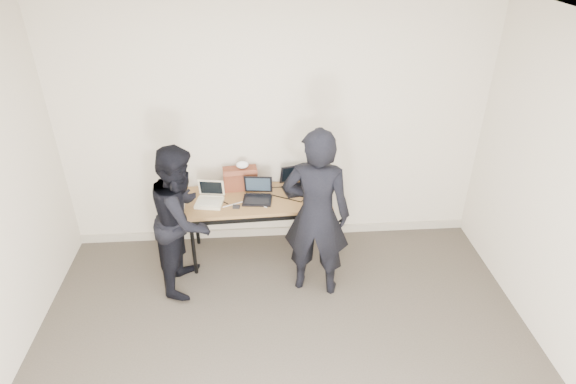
{
  "coord_description": "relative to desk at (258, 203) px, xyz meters",
  "views": [
    {
      "loc": [
        -0.19,
        -2.43,
        3.32
      ],
      "look_at": [
        0.1,
        1.6,
        0.95
      ],
      "focal_mm": 30.0,
      "sensor_mm": 36.0,
      "label": 1
    }
  ],
  "objects": [
    {
      "name": "room",
      "position": [
        0.2,
        -1.88,
        0.69
      ],
      "size": [
        4.6,
        4.6,
        2.8
      ],
      "color": "#423B32",
      "rests_on": "ground"
    },
    {
      "name": "desk",
      "position": [
        0.0,
        0.0,
        0.0
      ],
      "size": [
        1.53,
        0.71,
        0.72
      ],
      "rotation": [
        0.0,
        0.0,
        0.04
      ],
      "color": "brown",
      "rests_on": "ground"
    },
    {
      "name": "laptop_beige",
      "position": [
        -0.49,
        -0.05,
        0.1
      ],
      "size": [
        0.31,
        0.3,
        0.22
      ],
      "rotation": [
        0.0,
        0.0,
        -0.16
      ],
      "color": "beige",
      "rests_on": "desk"
    },
    {
      "name": "laptop_center",
      "position": [
        -0.0,
        -0.0,
        0.11
      ],
      "size": [
        0.32,
        0.31,
        0.23
      ],
      "rotation": [
        0.0,
        0.0,
        -0.11
      ],
      "color": "black",
      "rests_on": "desk"
    },
    {
      "name": "laptop_right",
      "position": [
        0.44,
        0.18,
        0.12
      ],
      "size": [
        0.4,
        0.39,
        0.25
      ],
      "rotation": [
        0.0,
        0.0,
        0.24
      ],
      "color": "black",
      "rests_on": "desk"
    },
    {
      "name": "leather_satchel",
      "position": [
        -0.18,
        0.23,
        0.19
      ],
      "size": [
        0.38,
        0.21,
        0.25
      ],
      "rotation": [
        0.0,
        0.0,
        0.11
      ],
      "color": "maroon",
      "rests_on": "desk"
    },
    {
      "name": "tissue",
      "position": [
        -0.15,
        0.23,
        0.34
      ],
      "size": [
        0.13,
        0.1,
        0.08
      ],
      "primitive_type": "ellipsoid",
      "rotation": [
        0.0,
        0.0,
        -0.02
      ],
      "color": "white",
      "rests_on": "leather_satchel"
    },
    {
      "name": "equipment_box",
      "position": [
        0.63,
        0.19,
        0.13
      ],
      "size": [
        0.24,
        0.2,
        0.13
      ],
      "primitive_type": "cube",
      "rotation": [
        0.0,
        0.0,
        -0.01
      ],
      "color": "black",
      "rests_on": "desk"
    },
    {
      "name": "power_brick",
      "position": [
        -0.22,
        -0.17,
        0.07
      ],
      "size": [
        0.08,
        0.06,
        0.03
      ],
      "primitive_type": "cube",
      "rotation": [
        0.0,
        0.0,
        -0.17
      ],
      "color": "black",
      "rests_on": "desk"
    },
    {
      "name": "cables",
      "position": [
        0.05,
        -0.0,
        0.06
      ],
      "size": [
        1.16,
        0.42,
        0.01
      ],
      "rotation": [
        0.0,
        0.0,
        -0.04
      ],
      "color": "black",
      "rests_on": "desk"
    },
    {
      "name": "person_typist",
      "position": [
        0.54,
        -0.58,
        0.21
      ],
      "size": [
        0.72,
        0.57,
        1.74
      ],
      "primitive_type": "imported",
      "rotation": [
        0.0,
        0.0,
        2.88
      ],
      "color": "black",
      "rests_on": "ground"
    },
    {
      "name": "person_observer",
      "position": [
        -0.73,
        -0.39,
        0.1
      ],
      "size": [
        0.67,
        0.81,
        1.53
      ],
      "primitive_type": "imported",
      "rotation": [
        0.0,
        0.0,
        1.43
      ],
      "color": "black",
      "rests_on": "ground"
    },
    {
      "name": "baseboard",
      "position": [
        0.2,
        0.35,
        -0.61
      ],
      "size": [
        4.5,
        0.03,
        0.1
      ],
      "primitive_type": "cube",
      "color": "#AEA490",
      "rests_on": "ground"
    }
  ]
}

